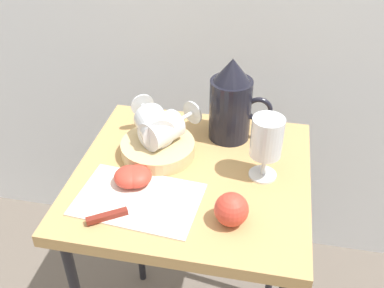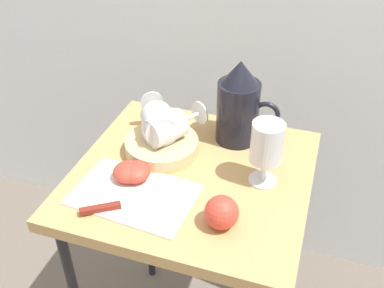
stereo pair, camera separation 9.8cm
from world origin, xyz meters
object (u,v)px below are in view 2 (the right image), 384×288
(wine_glass_tipped_far, at_px, (159,123))
(wine_glass_upright, at_px, (267,146))
(basket_tray, at_px, (162,146))
(pitcher, at_px, (238,110))
(knife, at_px, (120,205))
(apple_whole, at_px, (221,212))
(table, at_px, (192,195))
(wine_glass_tipped_near, at_px, (167,127))
(apple_half_right, at_px, (135,172))
(apple_half_left, at_px, (128,172))

(wine_glass_tipped_far, bearing_deg, wine_glass_upright, -9.66)
(basket_tray, relative_size, pitcher, 0.83)
(pitcher, xyz_separation_m, knife, (-0.17, -0.32, -0.08))
(pitcher, bearing_deg, apple_whole, -82.06)
(table, bearing_deg, wine_glass_tipped_near, 144.40)
(wine_glass_tipped_far, xyz_separation_m, knife, (0.00, -0.23, -0.07))
(apple_half_right, bearing_deg, wine_glass_tipped_far, 86.85)
(basket_tray, xyz_separation_m, wine_glass_upright, (0.26, -0.03, 0.08))
(table, distance_m, pitcher, 0.24)
(pitcher, distance_m, apple_half_right, 0.30)
(wine_glass_tipped_far, height_order, apple_half_right, wine_glass_tipped_far)
(apple_whole, bearing_deg, wine_glass_upright, 71.65)
(wine_glass_tipped_near, bearing_deg, apple_half_right, -104.19)
(wine_glass_tipped_near, height_order, knife, wine_glass_tipped_near)
(apple_half_right, bearing_deg, apple_half_left, -163.62)
(wine_glass_tipped_far, bearing_deg, table, -31.61)
(pitcher, relative_size, knife, 1.04)
(apple_half_left, bearing_deg, table, 29.13)
(apple_half_left, relative_size, knife, 0.33)
(wine_glass_tipped_near, relative_size, apple_half_left, 2.39)
(basket_tray, relative_size, wine_glass_tipped_far, 1.11)
(apple_half_right, relative_size, knife, 0.33)
(apple_half_right, bearing_deg, wine_glass_upright, 17.43)
(pitcher, xyz_separation_m, wine_glass_upright, (0.10, -0.14, 0.01))
(apple_half_left, relative_size, apple_whole, 1.00)
(table, distance_m, basket_tray, 0.14)
(apple_half_right, bearing_deg, apple_whole, -18.67)
(wine_glass_tipped_near, distance_m, apple_whole, 0.28)
(wine_glass_tipped_near, bearing_deg, apple_half_left, -109.49)
(wine_glass_tipped_near, height_order, apple_half_right, wine_glass_tipped_near)
(basket_tray, height_order, pitcher, pitcher)
(table, bearing_deg, knife, -123.03)
(wine_glass_tipped_far, height_order, apple_half_left, wine_glass_tipped_far)
(wine_glass_tipped_near, xyz_separation_m, knife, (-0.02, -0.22, -0.06))
(wine_glass_upright, distance_m, wine_glass_tipped_far, 0.27)
(pitcher, bearing_deg, knife, -117.67)
(wine_glass_tipped_near, bearing_deg, pitcher, 35.70)
(basket_tray, bearing_deg, pitcher, 35.05)
(table, relative_size, apple_half_right, 10.37)
(basket_tray, distance_m, apple_whole, 0.28)
(knife, bearing_deg, apple_half_right, 94.70)
(pitcher, height_order, apple_half_right, pitcher)
(apple_whole, distance_m, knife, 0.22)
(pitcher, height_order, wine_glass_tipped_far, pitcher)
(pitcher, height_order, apple_whole, pitcher)
(wine_glass_upright, relative_size, knife, 0.74)
(pitcher, relative_size, wine_glass_tipped_far, 1.34)
(basket_tray, height_order, wine_glass_upright, wine_glass_upright)
(basket_tray, xyz_separation_m, pitcher, (0.16, 0.11, 0.07))
(basket_tray, height_order, wine_glass_tipped_far, wine_glass_tipped_far)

